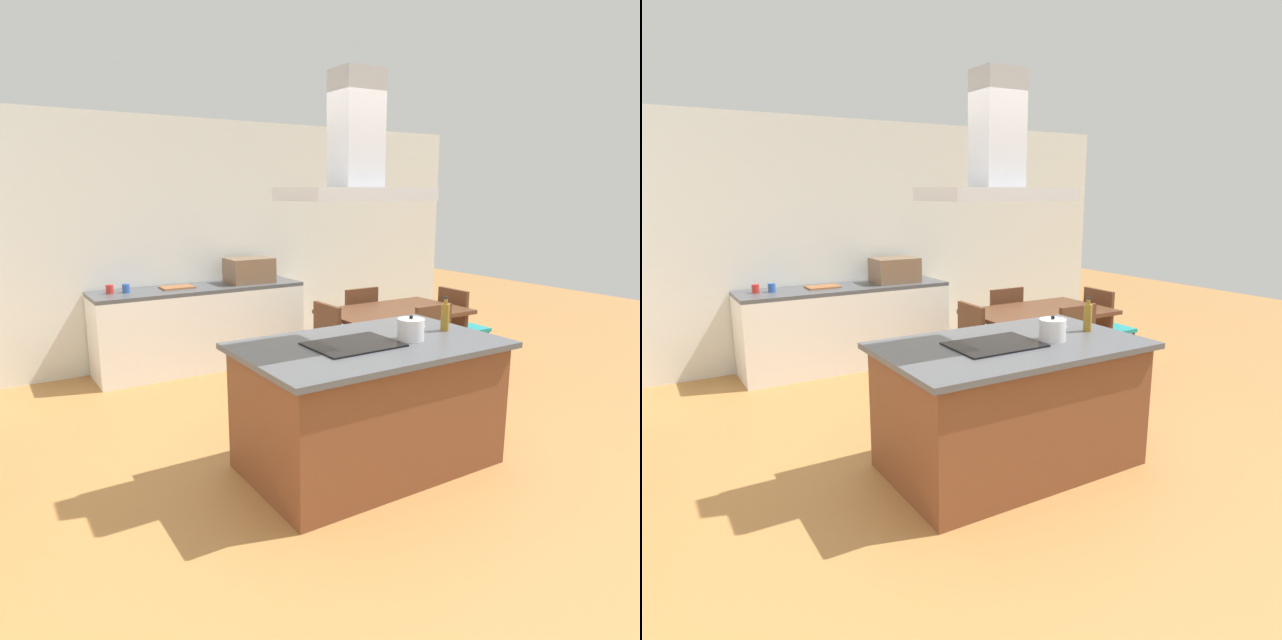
% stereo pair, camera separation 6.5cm
% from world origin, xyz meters
% --- Properties ---
extents(ground, '(16.00, 16.00, 0.00)m').
position_xyz_m(ground, '(0.00, 1.50, 0.00)').
color(ground, '#AD753D').
extents(wall_back, '(7.20, 0.10, 2.70)m').
position_xyz_m(wall_back, '(0.00, 3.25, 1.35)').
color(wall_back, silver).
rests_on(wall_back, ground).
extents(kitchen_island, '(1.79, 1.10, 0.90)m').
position_xyz_m(kitchen_island, '(0.00, 0.00, 0.45)').
color(kitchen_island, brown).
rests_on(kitchen_island, ground).
extents(cooktop, '(0.60, 0.44, 0.01)m').
position_xyz_m(cooktop, '(-0.14, 0.00, 0.91)').
color(cooktop, black).
rests_on(cooktop, kitchen_island).
extents(tea_kettle, '(0.24, 0.19, 0.18)m').
position_xyz_m(tea_kettle, '(0.28, -0.10, 0.98)').
color(tea_kettle, silver).
rests_on(tea_kettle, kitchen_island).
extents(olive_oil_bottle, '(0.06, 0.06, 0.25)m').
position_xyz_m(olive_oil_bottle, '(0.68, -0.02, 1.01)').
color(olive_oil_bottle, olive).
rests_on(olive_oil_bottle, kitchen_island).
extents(back_counter, '(2.27, 0.62, 0.90)m').
position_xyz_m(back_counter, '(-0.15, 2.88, 0.45)').
color(back_counter, white).
rests_on(back_counter, ground).
extents(countertop_microwave, '(0.50, 0.38, 0.28)m').
position_xyz_m(countertop_microwave, '(0.45, 2.88, 1.04)').
color(countertop_microwave, brown).
rests_on(countertop_microwave, back_counter).
extents(coffee_mug_red, '(0.08, 0.08, 0.09)m').
position_xyz_m(coffee_mug_red, '(-1.07, 2.96, 0.95)').
color(coffee_mug_red, red).
rests_on(coffee_mug_red, back_counter).
extents(coffee_mug_blue, '(0.08, 0.08, 0.09)m').
position_xyz_m(coffee_mug_blue, '(-0.91, 2.93, 0.95)').
color(coffee_mug_blue, '#2D56B2').
rests_on(coffee_mug_blue, back_counter).
extents(cutting_board, '(0.34, 0.24, 0.02)m').
position_xyz_m(cutting_board, '(-0.38, 2.93, 0.91)').
color(cutting_board, '#995B33').
rests_on(cutting_board, back_counter).
extents(dining_table, '(1.40, 0.90, 0.75)m').
position_xyz_m(dining_table, '(1.33, 1.35, 0.67)').
color(dining_table, '#59331E').
rests_on(dining_table, ground).
extents(chair_at_left_end, '(0.42, 0.42, 0.89)m').
position_xyz_m(chair_at_left_end, '(0.41, 1.35, 0.51)').
color(chair_at_left_end, teal).
rests_on(chair_at_left_end, ground).
extents(chair_facing_back_wall, '(0.42, 0.42, 0.89)m').
position_xyz_m(chair_facing_back_wall, '(1.33, 2.01, 0.51)').
color(chair_facing_back_wall, teal).
rests_on(chair_facing_back_wall, ground).
extents(chair_at_right_end, '(0.42, 0.42, 0.89)m').
position_xyz_m(chair_at_right_end, '(2.24, 1.35, 0.51)').
color(chair_at_right_end, teal).
rests_on(chair_at_right_end, ground).
extents(chair_facing_island, '(0.42, 0.42, 0.89)m').
position_xyz_m(chair_facing_island, '(1.33, 0.68, 0.51)').
color(chair_facing_island, teal).
rests_on(chair_facing_island, ground).
extents(range_hood, '(0.90, 0.55, 0.78)m').
position_xyz_m(range_hood, '(-0.14, 0.00, 2.10)').
color(range_hood, '#ADADB2').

